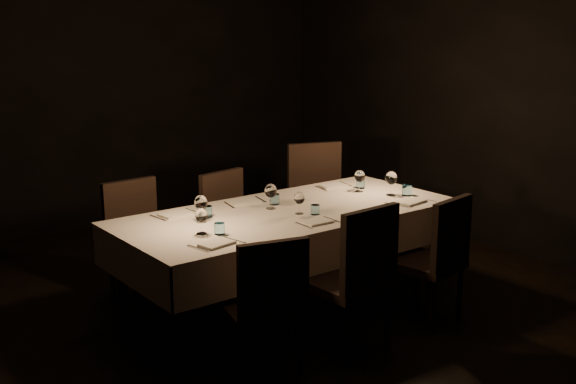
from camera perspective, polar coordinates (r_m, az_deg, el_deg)
room at (r=5.08m, az=0.00°, el=6.59°), size 5.01×6.01×3.01m
dining_table at (r=5.24m, az=0.00°, el=-2.27°), size 2.52×1.12×0.76m
chair_near_left at (r=4.29m, az=-1.67°, el=-8.61°), size 0.52×0.52×0.89m
place_setting_near_left at (r=4.60m, az=-6.18°, el=-2.75°), size 0.33×0.40×0.17m
chair_near_center at (r=4.63m, az=5.35°, el=-6.37°), size 0.50×0.50×0.99m
place_setting_near_center at (r=5.04m, az=1.63°, el=-1.27°), size 0.29×0.39×0.16m
chair_near_right at (r=5.19m, az=11.67°, el=-4.75°), size 0.51×0.51×0.92m
place_setting_near_right at (r=5.65m, az=8.89°, el=0.31°), size 0.36×0.41×0.19m
chair_far_left at (r=5.61m, az=-11.77°, el=-3.36°), size 0.46×0.46×0.92m
place_setting_far_left at (r=5.03m, az=-7.39°, el=-1.31°), size 0.34×0.41×0.19m
chair_far_center at (r=5.84m, az=-4.50°, el=-2.44°), size 0.51×0.51×0.92m
place_setting_far_center at (r=5.33m, az=-1.94°, el=-0.34°), size 0.35×0.41×0.19m
chair_far_right at (r=6.40m, az=2.48°, el=-0.47°), size 0.64×0.64×1.04m
place_setting_far_right at (r=5.88m, az=5.07°, el=0.86°), size 0.33×0.40×0.18m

